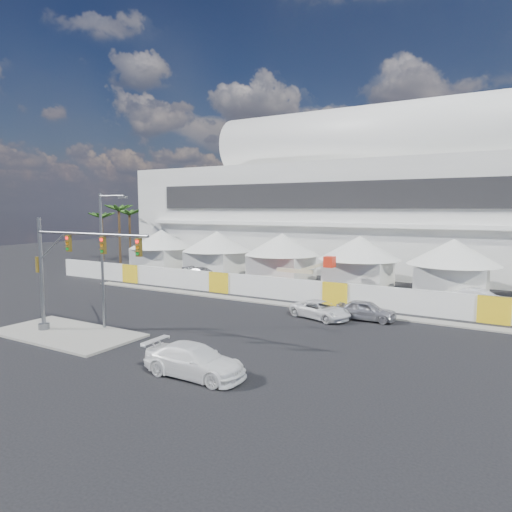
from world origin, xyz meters
The scene contains 14 objects.
ground centered at (0.00, 0.00, 0.00)m, with size 160.00×160.00×0.00m, color black.
median_island centered at (-6.00, -3.00, 0.07)m, with size 10.00×5.00×0.15m, color gray.
stadium centered at (8.71, 41.50, 9.45)m, with size 80.00×24.80×21.98m.
tent_row centered at (0.50, 24.00, 3.15)m, with size 53.40×8.40×5.40m.
hoarding_fence centered at (6.00, 14.50, 1.00)m, with size 70.00×0.25×2.00m, color white.
palm_cluster centered at (-33.46, 29.50, 6.88)m, with size 10.60×10.60×8.55m.
sedan_silver centered at (9.78, 10.82, 0.74)m, with size 4.36×1.75×1.49m, color #BAB9BF.
pickup_curb centered at (6.69, 9.53, 0.66)m, with size 4.78×2.20×1.33m, color white.
pickup_near centered at (5.87, -4.61, 0.78)m, with size 5.40×2.20×1.57m, color white.
lot_car_a centered at (16.72, 19.43, 0.79)m, with size 4.82×1.68×1.59m, color white.
lot_car_c centered at (-11.88, 19.58, 0.74)m, with size 5.11×2.08×1.48m, color #A8A7AC.
traffic_mast centered at (-5.93, -3.20, 4.32)m, with size 10.03×0.73×7.50m.
streetlight_median centered at (-4.65, -0.80, 5.38)m, with size 2.52×0.25×9.11m.
boom_lift centered at (-0.43, 18.83, 1.00)m, with size 7.30×1.76×3.71m.
Camera 1 is at (19.50, -21.86, 8.27)m, focal length 32.00 mm.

